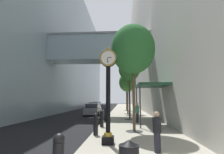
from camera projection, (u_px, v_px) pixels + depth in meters
ground_plane at (111, 112)px, 28.79m from camera, size 110.00×110.00×0.00m
sidewalk_right at (127, 111)px, 31.60m from camera, size 5.49×80.00×0.14m
building_block_left at (52, 42)px, 34.15m from camera, size 22.56×80.00×27.31m
building_block_right at (163, 22)px, 33.37m from camera, size 9.00×80.00×34.59m
street_clock at (108, 89)px, 8.26m from camera, size 0.84×0.55×4.66m
bollard_third at (96, 124)px, 9.98m from camera, size 0.29×0.29×1.25m
bollard_fourth at (102, 118)px, 12.89m from camera, size 0.29×0.29×1.25m
bollard_fifth at (106, 114)px, 15.81m from camera, size 0.29×0.29×1.25m
bollard_sixth at (108, 112)px, 18.73m from camera, size 0.29×0.29×1.25m
street_tree_near at (133, 49)px, 11.69m from camera, size 2.98×2.98×7.21m
street_tree_mid_near at (129, 69)px, 18.16m from camera, size 2.26×2.26×6.58m
street_tree_mid_far at (127, 82)px, 24.57m from camera, size 2.44×2.44×5.89m
street_tree_far at (126, 83)px, 31.16m from camera, size 2.10×2.10×6.33m
pedestrian_walking at (157, 131)px, 6.78m from camera, size 0.47×0.47×1.59m
pedestrian_by_clock at (137, 112)px, 15.12m from camera, size 0.44×0.44×1.74m
storefront_awning at (151, 86)px, 14.07m from camera, size 2.40×3.60×3.30m
car_blue_near at (97, 106)px, 37.75m from camera, size 1.97×4.15×1.57m
car_white_mid at (94, 107)px, 31.15m from camera, size 2.03×4.35×1.59m
car_grey_far at (93, 109)px, 23.42m from camera, size 2.06×4.23×1.60m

